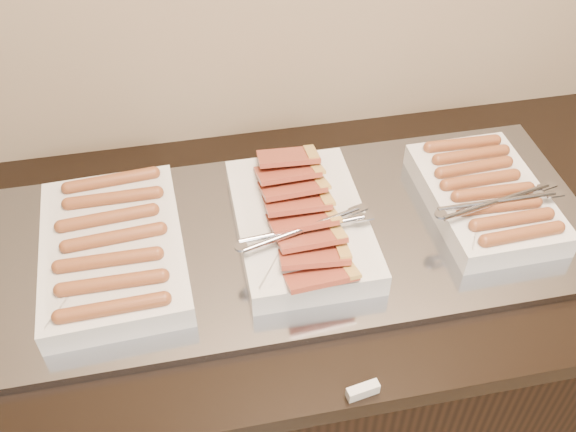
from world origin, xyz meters
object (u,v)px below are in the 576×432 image
(dish_left, at_px, (113,248))
(dish_right, at_px, (486,196))
(dish_center, at_px, (301,222))
(warming_tray, at_px, (296,236))
(counter, at_px, (302,361))

(dish_left, height_order, dish_right, dish_right)
(dish_left, xyz_separation_m, dish_center, (0.36, -0.00, 0.00))
(warming_tray, bearing_deg, counter, 0.00)
(dish_left, bearing_deg, counter, -2.49)
(dish_center, bearing_deg, dish_left, 179.65)
(counter, xyz_separation_m, dish_left, (-0.37, 0.00, 0.50))
(dish_center, bearing_deg, dish_right, 0.13)
(counter, height_order, dish_center, dish_center)
(counter, height_order, dish_left, dish_left)
(dish_left, bearing_deg, warming_tray, -2.49)
(counter, xyz_separation_m, dish_right, (0.37, -0.00, 0.50))
(dish_right, bearing_deg, dish_center, 179.15)
(dish_center, bearing_deg, warming_tray, 154.89)
(dish_right, bearing_deg, counter, 178.58)
(dish_left, height_order, dish_center, dish_center)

